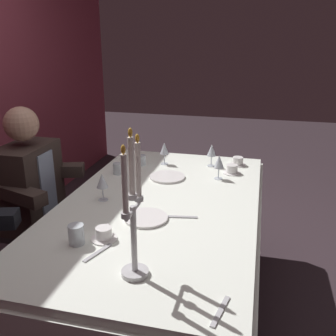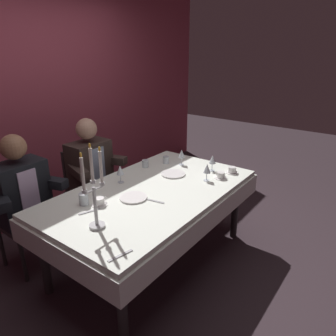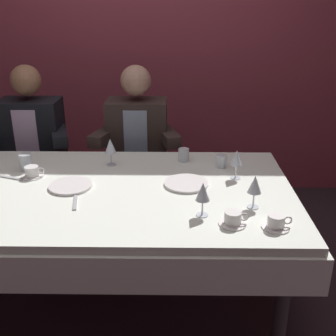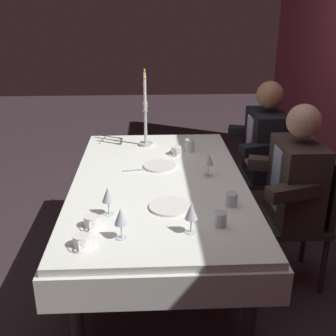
{
  "view_description": "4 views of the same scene",
  "coord_description": "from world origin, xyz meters",
  "px_view_note": "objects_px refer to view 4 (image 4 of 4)",
  "views": [
    {
      "loc": [
        -1.91,
        -0.52,
        1.65
      ],
      "look_at": [
        0.22,
        0.0,
        0.87
      ],
      "focal_mm": 40.61,
      "sensor_mm": 36.0,
      "label": 1
    },
    {
      "loc": [
        -1.9,
        -1.59,
        1.9
      ],
      "look_at": [
        0.24,
        0.0,
        0.87
      ],
      "focal_mm": 33.71,
      "sensor_mm": 36.0,
      "label": 2
    },
    {
      "loc": [
        0.33,
        -1.98,
        1.68
      ],
      "look_at": [
        0.3,
        -0.02,
        0.87
      ],
      "focal_mm": 44.9,
      "sensor_mm": 36.0,
      "label": 3
    },
    {
      "loc": [
        2.48,
        -0.06,
        1.82
      ],
      "look_at": [
        0.29,
        0.05,
        0.94
      ],
      "focal_mm": 44.82,
      "sensor_mm": 36.0,
      "label": 4
    }
  ],
  "objects_px": {
    "coffee_cup_2": "(91,222)",
    "dinner_plate_1": "(160,166)",
    "coffee_cup_1": "(177,151)",
    "dining_table": "(159,196)",
    "wine_glass_2": "(108,195)",
    "dinner_plate_0": "(170,206)",
    "seated_diner_0": "(266,144)",
    "water_tumbler_2": "(190,145)",
    "wine_glass_1": "(191,212)",
    "wine_glass_0": "(209,160)",
    "candelabra": "(145,115)",
    "wine_glass_3": "(121,217)",
    "coffee_cup_0": "(81,242)",
    "seated_diner_1": "(297,182)",
    "water_tumbler_1": "(232,199)",
    "water_tumbler_0": "(220,219)"
  },
  "relations": [
    {
      "from": "dining_table",
      "to": "dinner_plate_0",
      "type": "xyz_separation_m",
      "value": [
        0.39,
        0.05,
        0.13
      ]
    },
    {
      "from": "coffee_cup_0",
      "to": "seated_diner_0",
      "type": "bearing_deg",
      "value": 138.97
    },
    {
      "from": "coffee_cup_1",
      "to": "dining_table",
      "type": "bearing_deg",
      "value": -17.48
    },
    {
      "from": "water_tumbler_2",
      "to": "coffee_cup_2",
      "type": "xyz_separation_m",
      "value": [
        1.12,
        -0.61,
        -0.02
      ]
    },
    {
      "from": "water_tumbler_1",
      "to": "wine_glass_0",
      "type": "bearing_deg",
      "value": -170.22
    },
    {
      "from": "dinner_plate_1",
      "to": "seated_diner_1",
      "type": "relative_size",
      "value": 0.18
    },
    {
      "from": "wine_glass_0",
      "to": "coffee_cup_0",
      "type": "height_order",
      "value": "wine_glass_0"
    },
    {
      "from": "water_tumbler_1",
      "to": "seated_diner_1",
      "type": "relative_size",
      "value": 0.06
    },
    {
      "from": "dining_table",
      "to": "coffee_cup_2",
      "type": "distance_m",
      "value": 0.71
    },
    {
      "from": "dinner_plate_0",
      "to": "water_tumbler_0",
      "type": "xyz_separation_m",
      "value": [
        0.21,
        0.25,
        0.03
      ]
    },
    {
      "from": "wine_glass_2",
      "to": "water_tumbler_0",
      "type": "bearing_deg",
      "value": 75.76
    },
    {
      "from": "dinner_plate_1",
      "to": "coffee_cup_1",
      "type": "height_order",
      "value": "coffee_cup_1"
    },
    {
      "from": "coffee_cup_2",
      "to": "wine_glass_0",
      "type": "bearing_deg",
      "value": 132.78
    },
    {
      "from": "coffee_cup_1",
      "to": "dinner_plate_1",
      "type": "bearing_deg",
      "value": -28.36
    },
    {
      "from": "seated_diner_0",
      "to": "dinner_plate_1",
      "type": "bearing_deg",
      "value": -61.58
    },
    {
      "from": "seated_diner_0",
      "to": "wine_glass_2",
      "type": "bearing_deg",
      "value": -45.52
    },
    {
      "from": "seated_diner_1",
      "to": "water_tumbler_1",
      "type": "bearing_deg",
      "value": -56.54
    },
    {
      "from": "water_tumbler_0",
      "to": "seated_diner_0",
      "type": "relative_size",
      "value": 0.06
    },
    {
      "from": "water_tumbler_1",
      "to": "wine_glass_3",
      "type": "bearing_deg",
      "value": -61.97
    },
    {
      "from": "wine_glass_3",
      "to": "coffee_cup_1",
      "type": "relative_size",
      "value": 1.24
    },
    {
      "from": "coffee_cup_2",
      "to": "dinner_plate_1",
      "type": "bearing_deg",
      "value": 155.09
    },
    {
      "from": "water_tumbler_1",
      "to": "dinner_plate_1",
      "type": "bearing_deg",
      "value": -147.43
    },
    {
      "from": "water_tumbler_2",
      "to": "dining_table",
      "type": "bearing_deg",
      "value": -25.38
    },
    {
      "from": "seated_diner_1",
      "to": "coffee_cup_0",
      "type": "bearing_deg",
      "value": -60.89
    },
    {
      "from": "wine_glass_1",
      "to": "wine_glass_3",
      "type": "distance_m",
      "value": 0.34
    },
    {
      "from": "seated_diner_1",
      "to": "water_tumbler_0",
      "type": "bearing_deg",
      "value": -47.31
    },
    {
      "from": "wine_glass_1",
      "to": "wine_glass_2",
      "type": "xyz_separation_m",
      "value": [
        -0.21,
        -0.42,
        -0.0
      ]
    },
    {
      "from": "wine_glass_2",
      "to": "coffee_cup_1",
      "type": "relative_size",
      "value": 1.24
    },
    {
      "from": "candelabra",
      "to": "wine_glass_0",
      "type": "bearing_deg",
      "value": 32.44
    },
    {
      "from": "dining_table",
      "to": "water_tumbler_2",
      "type": "height_order",
      "value": "water_tumbler_2"
    },
    {
      "from": "dining_table",
      "to": "wine_glass_3",
      "type": "relative_size",
      "value": 11.83
    },
    {
      "from": "water_tumbler_2",
      "to": "seated_diner_1",
      "type": "bearing_deg",
      "value": 47.1
    },
    {
      "from": "dining_table",
      "to": "dinner_plate_1",
      "type": "height_order",
      "value": "dinner_plate_1"
    },
    {
      "from": "wine_glass_3",
      "to": "seated_diner_1",
      "type": "height_order",
      "value": "seated_diner_1"
    },
    {
      "from": "dining_table",
      "to": "wine_glass_2",
      "type": "xyz_separation_m",
      "value": [
        0.46,
        -0.28,
        0.23
      ]
    },
    {
      "from": "wine_glass_1",
      "to": "seated_diner_1",
      "type": "relative_size",
      "value": 0.13
    },
    {
      "from": "coffee_cup_2",
      "to": "seated_diner_1",
      "type": "relative_size",
      "value": 0.11
    },
    {
      "from": "dinner_plate_1",
      "to": "seated_diner_0",
      "type": "distance_m",
      "value": 0.99
    },
    {
      "from": "water_tumbler_2",
      "to": "seated_diner_0",
      "type": "distance_m",
      "value": 0.66
    },
    {
      "from": "wine_glass_1",
      "to": "wine_glass_3",
      "type": "bearing_deg",
      "value": -83.68
    },
    {
      "from": "wine_glass_2",
      "to": "coffee_cup_0",
      "type": "bearing_deg",
      "value": -18.36
    },
    {
      "from": "coffee_cup_0",
      "to": "wine_glass_2",
      "type": "bearing_deg",
      "value": 161.64
    },
    {
      "from": "wine_glass_1",
      "to": "wine_glass_2",
      "type": "height_order",
      "value": "same"
    },
    {
      "from": "seated_diner_1",
      "to": "dining_table",
      "type": "bearing_deg",
      "value": -94.2
    },
    {
      "from": "wine_glass_1",
      "to": "wine_glass_0",
      "type": "bearing_deg",
      "value": 165.58
    },
    {
      "from": "water_tumbler_1",
      "to": "water_tumbler_2",
      "type": "distance_m",
      "value": 0.93
    },
    {
      "from": "wine_glass_2",
      "to": "water_tumbler_1",
      "type": "relative_size",
      "value": 2.14
    },
    {
      "from": "coffee_cup_2",
      "to": "dinner_plate_0",
      "type": "bearing_deg",
      "value": 115.33
    },
    {
      "from": "candelabra",
      "to": "wine_glass_0",
      "type": "height_order",
      "value": "candelabra"
    },
    {
      "from": "coffee_cup_2",
      "to": "seated_diner_0",
      "type": "xyz_separation_m",
      "value": [
        -1.28,
        1.25,
        -0.03
      ]
    }
  ]
}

